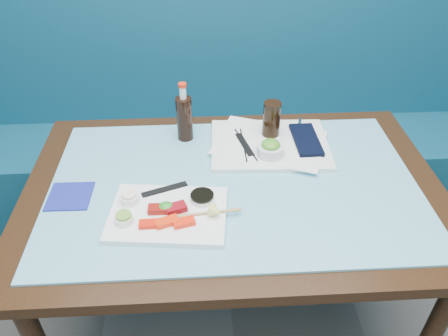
{
  "coord_description": "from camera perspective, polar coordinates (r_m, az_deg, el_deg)",
  "views": [
    {
      "loc": [
        -0.1,
        0.33,
        1.69
      ],
      "look_at": [
        -0.03,
        1.48,
        0.8
      ],
      "focal_mm": 35.0,
      "sensor_mm": 36.0,
      "label": 1
    }
  ],
  "objects": [
    {
      "name": "wooden_chopstick_b",
      "position": [
        1.32,
        -2.16,
        -5.9
      ],
      "size": [
        0.21,
        0.04,
        0.01
      ],
      "primitive_type": "cylinder",
      "rotation": [
        1.57,
        0.0,
        -1.43
      ],
      "color": "#AD7A51",
      "rests_on": "sashimi_plate"
    },
    {
      "name": "ramekin_wasabi",
      "position": [
        1.32,
        -12.89,
        -6.54
      ],
      "size": [
        0.06,
        0.06,
        0.02
      ],
      "primitive_type": "cylinder",
      "rotation": [
        0.0,
        0.0,
        0.2
      ],
      "color": "white",
      "rests_on": "sashimi_plate"
    },
    {
      "name": "serving_tray",
      "position": [
        1.64,
        5.98,
        3.08
      ],
      "size": [
        0.44,
        0.34,
        0.02
      ],
      "primitive_type": "cube",
      "rotation": [
        0.0,
        0.0,
        -0.04
      ],
      "color": "white",
      "rests_on": "glass_top"
    },
    {
      "name": "tray_sleeve",
      "position": [
        1.61,
        2.7,
        3.08
      ],
      "size": [
        0.06,
        0.15,
        0.0
      ],
      "primitive_type": "cube",
      "rotation": [
        0.0,
        0.0,
        0.24
      ],
      "color": "black",
      "rests_on": "serving_tray"
    },
    {
      "name": "lemon_wedge",
      "position": [
        1.3,
        -1.05,
        -5.73
      ],
      "size": [
        0.06,
        0.06,
        0.04
      ],
      "primitive_type": "cone",
      "rotation": [
        1.57,
        0.0,
        0.89
      ],
      "color": "#EDF272",
      "rests_on": "sashimi_plate"
    },
    {
      "name": "seaweed_salad",
      "position": [
        1.54,
        6.12,
        3.06
      ],
      "size": [
        0.08,
        0.08,
        0.03
      ],
      "primitive_type": "ellipsoid",
      "rotation": [
        0.0,
        0.0,
        0.19
      ],
      "color": "#449322",
      "rests_on": "seaweed_bowl"
    },
    {
      "name": "cola_bottle_cap",
      "position": [
        1.57,
        -5.47,
        10.73
      ],
      "size": [
        0.04,
        0.04,
        0.01
      ],
      "primitive_type": "cylinder",
      "rotation": [
        0.0,
        0.0,
        0.25
      ],
      "color": "red",
      "rests_on": "cola_bottle_neck"
    },
    {
      "name": "black_chopstick_a",
      "position": [
        1.61,
        2.56,
        3.1
      ],
      "size": [
        0.01,
        0.21,
        0.01
      ],
      "primitive_type": "cylinder",
      "rotation": [
        1.57,
        0.0,
        0.02
      ],
      "color": "black",
      "rests_on": "serving_tray"
    },
    {
      "name": "fork",
      "position": [
        1.74,
        9.75,
        5.53
      ],
      "size": [
        0.04,
        0.09,
        0.01
      ],
      "primitive_type": "cylinder",
      "rotation": [
        1.57,
        0.0,
        -0.33
      ],
      "color": "silver",
      "rests_on": "serving_tray"
    },
    {
      "name": "cola_glass",
      "position": [
        1.64,
        6.23,
        6.36
      ],
      "size": [
        0.07,
        0.07,
        0.14
      ],
      "primitive_type": "cylinder",
      "rotation": [
        0.0,
        0.0,
        0.05
      ],
      "color": "black",
      "rests_on": "serving_tray"
    },
    {
      "name": "wooden_chopstick_a",
      "position": [
        1.32,
        -2.6,
        -5.91
      ],
      "size": [
        0.22,
        0.02,
        0.01
      ],
      "primitive_type": "cylinder",
      "rotation": [
        1.57,
        0.0,
        -1.5
      ],
      "color": "#A28B4C",
      "rests_on": "sashimi_plate"
    },
    {
      "name": "tuna_right",
      "position": [
        1.33,
        -6.29,
        -5.24
      ],
      "size": [
        0.07,
        0.06,
        0.02
      ],
      "primitive_type": "cube",
      "rotation": [
        0.0,
        0.0,
        0.33
      ],
      "color": "maroon",
      "rests_on": "sashimi_plate"
    },
    {
      "name": "booth_bench",
      "position": [
        2.36,
        -0.37,
        3.83
      ],
      "size": [
        3.0,
        0.56,
        1.17
      ],
      "color": "navy",
      "rests_on": "ground"
    },
    {
      "name": "navy_pouch",
      "position": [
        1.65,
        10.66,
        3.66
      ],
      "size": [
        0.09,
        0.21,
        0.02
      ],
      "primitive_type": "cube",
      "rotation": [
        0.0,
        0.0,
        0.02
      ],
      "color": "black",
      "rests_on": "serving_tray"
    },
    {
      "name": "blue_napkin",
      "position": [
        1.49,
        -19.47,
        -3.48
      ],
      "size": [
        0.14,
        0.14,
        0.01
      ],
      "primitive_type": "cube",
      "rotation": [
        0.0,
        0.0,
        -0.01
      ],
      "color": "navy",
      "rests_on": "glass_top"
    },
    {
      "name": "paper_placemat",
      "position": [
        1.63,
        6.0,
        3.35
      ],
      "size": [
        0.46,
        0.4,
        0.0
      ],
      "primitive_type": "cube",
      "rotation": [
        0.0,
        0.0,
        -0.37
      ],
      "color": "white",
      "rests_on": "serving_tray"
    },
    {
      "name": "sashimi_plate",
      "position": [
        1.34,
        -7.31,
        -6.01
      ],
      "size": [
        0.38,
        0.29,
        0.02
      ],
      "primitive_type": "cube",
      "rotation": [
        0.0,
        0.0,
        -0.11
      ],
      "color": "white",
      "rests_on": "glass_top"
    },
    {
      "name": "ginger_fill",
      "position": [
        1.38,
        -12.33,
        -3.41
      ],
      "size": [
        0.06,
        0.06,
        0.01
      ],
      "primitive_type": "cylinder",
      "rotation": [
        0.0,
        0.0,
        0.34
      ],
      "color": "#FFE9D1",
      "rests_on": "ramekin_ginger"
    },
    {
      "name": "salmon_left",
      "position": [
        1.3,
        -9.69,
        -7.21
      ],
      "size": [
        0.06,
        0.03,
        0.02
      ],
      "primitive_type": "cube",
      "rotation": [
        0.0,
        0.0,
        0.02
      ],
      "color": "red",
      "rests_on": "sashimi_plate"
    },
    {
      "name": "black_chopstick_b",
      "position": [
        1.61,
        2.85,
        3.11
      ],
      "size": [
        0.07,
        0.21,
        0.01
      ],
      "primitive_type": "cylinder",
      "rotation": [
        1.57,
        0.0,
        0.29
      ],
      "color": "black",
      "rests_on": "serving_tray"
    },
    {
      "name": "seaweed_bowl",
      "position": [
        1.56,
        6.07,
        2.34
      ],
      "size": [
        0.12,
        0.12,
        0.04
      ],
      "primitive_type": "cylinder",
      "rotation": [
        0.0,
        0.0,
        -0.22
      ],
      "color": "silver",
      "rests_on": "serving_tray"
    },
    {
      "name": "soy_fill",
      "position": [
        1.36,
        -2.88,
        -3.58
      ],
      "size": [
        0.08,
        0.08,
        0.01
      ],
      "primitive_type": "cylinder",
      "rotation": [
        0.0,
        0.0,
        0.08
      ],
      "color": "black",
      "rests_on": "soy_dish"
    },
    {
      "name": "wasabi_fill",
      "position": [
        1.31,
        -12.98,
        -6.03
      ],
      "size": [
        0.05,
        0.05,
        0.01
      ],
      "primitive_type": "cylinder",
      "rotation": [
        0.0,
        0.0,
        -0.12
      ],
      "color": "#6EAA36",
      "rests_on": "ramekin_wasabi"
    },
    {
      "name": "glass_top",
      "position": [
        1.46,
        1.31,
        -2.12
      ],
      "size": [
        1.22,
        0.76,
        0.01
      ],
      "primitive_type": "cube",
      "color": "#67B6CF",
      "rests_on": "dining_table"
    },
    {
      "name": "salmon_mid",
      "position": [
        1.3,
        -7.47,
        -6.99
      ],
      "size": [
        0.07,
        0.05,
        0.02
      ],
      "primitive_type": "cube",
      "rotation": [
        0.0,
        0.0,
        0.34
      ],
      "color": "#F93009",
      "rests_on": "sashimi_plate"
    },
    {
      "name": "cola_bottle_body",
      "position": [
        1.64,
        -5.19,
        6.42
      ],
      "size": [
        0.08,
        0.08,
        0.17
      ],
      "primitive_type": "cylinder",
      "rotation": [
        0.0,
        0.0,
        0.41
      ],
      "color": "black",
      "rests_on": "glass_top"
    },
    {
      "name": "salmon_right",
      "position": [
        1.29,
        -5.25,
        -7.1
      ],
      "size": [
        0.07,
        0.05,
        0.02
      ],
      "primitive_type": "cube",
      "rotation": [
        0.0,
        0.0,
        0.25
      ],
      "color": "#FF240A",
      "rests_on": "sashimi_plate"
    },
    {
      "name": "seaweed_garnish",
      "position": [
        1.34,
        -7.58,
        -5.04
      ],
      "size": [
        0.05,
        0.05,
        0.03
      ],
      "primitive_type": "ellipsoid",
      "rotation": [
        0.0,
        0.0,
        0.11
      ],
      "color": "#26891F",
      "rests_on": "sashimi_plate"
    },
    {
      "name": "chopstick_sleeve",
      "position": [
        1.42,
        -7.77,
        -2.77
      ],
      "size": [
        0.15,
        0.07,
        0.0
      ],
      "primitive_type": "cube",
      "rotation": [
        0.0,
        0.0,
        0.35
      ],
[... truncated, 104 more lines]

